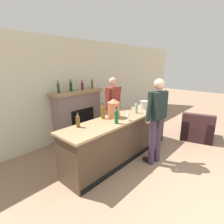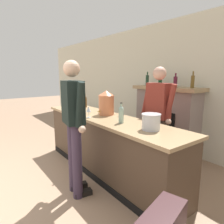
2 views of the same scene
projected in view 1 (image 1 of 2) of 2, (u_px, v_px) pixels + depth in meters
The scene contains 14 objects.
wall_back_panel at pixel (64, 91), 4.72m from camera, with size 12.00×0.07×2.75m.
bar_counter at pixel (122, 137), 3.97m from camera, with size 3.04×0.70×0.96m.
fireplace_stone at pixel (78, 115), 4.90m from camera, with size 1.51×0.52×1.69m.
armchair_black at pixel (197, 129), 4.99m from camera, with size 1.07×1.01×0.79m.
person_customer at pixel (156, 118), 3.58m from camera, with size 0.65×0.35×1.81m.
person_bartender at pixel (113, 107), 4.63m from camera, with size 0.66×0.32×1.75m.
copper_dispenser at pixel (114, 108), 3.76m from camera, with size 0.27×0.30×0.41m.
ice_bucket_steel at pixel (145, 105), 4.52m from camera, with size 0.24×0.24×0.20m.
wine_bottle_cabernet_heavy at pixel (117, 116), 3.38m from camera, with size 0.07×0.07×0.34m.
wine_bottle_chardonnay_pale at pixel (103, 112), 3.68m from camera, with size 0.08×0.08×0.33m.
wine_bottle_merlot_tall at pixel (78, 121), 3.19m from camera, with size 0.07×0.07×0.28m.
wine_bottle_port_short at pixel (136, 108), 4.11m from camera, with size 0.07×0.07×0.29m.
wine_glass_back_row at pixel (117, 109), 4.04m from camera, with size 0.08×0.08×0.16m.
wine_glass_front_right at pixel (128, 114), 3.57m from camera, with size 0.08×0.08×0.18m.
Camera 1 is at (-2.66, -0.11, 2.09)m, focal length 28.00 mm.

